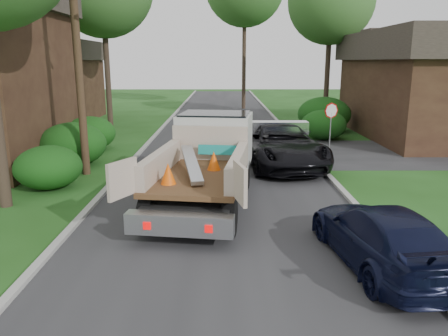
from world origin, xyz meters
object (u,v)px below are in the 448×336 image
at_px(utility_pole, 77,40).
at_px(flatbed_truck, 209,154).
at_px(tree_right_far, 331,1).
at_px(house_right, 444,83).
at_px(house_left_far, 46,80).
at_px(black_pickup, 279,145).
at_px(navy_suv, 382,236).
at_px(stop_sign, 331,117).

height_order(utility_pole, flatbed_truck, utility_pole).
xyz_separation_m(tree_right_far, flatbed_truck, (-7.98, -17.92, -7.04)).
bearing_deg(house_right, house_left_far, 163.20).
height_order(black_pickup, navy_suv, black_pickup).
bearing_deg(house_right, utility_pole, -153.99).
xyz_separation_m(house_left_far, black_pickup, (15.90, -15.48, -2.14)).
relative_size(house_left_far, flatbed_truck, 1.04).
bearing_deg(house_left_far, flatbed_truck, -56.83).
relative_size(house_right, flatbed_truck, 1.78).
xyz_separation_m(black_pickup, navy_suv, (1.05, -9.60, -0.23)).
bearing_deg(flatbed_truck, tree_right_far, 73.86).
xyz_separation_m(utility_pole, black_pickup, (7.88, 1.53, -4.27)).
bearing_deg(stop_sign, flatbed_truck, -129.39).
distance_m(stop_sign, tree_right_far, 13.08).
relative_size(house_left_far, house_right, 0.58).
height_order(stop_sign, house_left_far, house_left_far).
bearing_deg(navy_suv, house_right, -126.36).
relative_size(stop_sign, house_left_far, 0.33).
bearing_deg(tree_right_far, house_right, -47.49).
bearing_deg(house_left_far, navy_suv, -55.96).
relative_size(utility_pole, black_pickup, 1.53).
relative_size(utility_pole, tree_right_far, 0.87).
bearing_deg(stop_sign, black_pickup, -138.42).
relative_size(tree_right_far, flatbed_truck, 1.58).
height_order(house_left_far, house_right, house_right).
bearing_deg(utility_pole, navy_suv, -42.09).
height_order(house_right, navy_suv, house_right).
bearing_deg(tree_right_far, stop_sign, -101.81).
relative_size(house_right, tree_right_far, 1.13).
bearing_deg(black_pickup, utility_pole, -177.93).
distance_m(tree_right_far, black_pickup, 16.28).
bearing_deg(black_pickup, stop_sign, 32.63).
bearing_deg(stop_sign, house_left_far, 145.19).
xyz_separation_m(stop_sign, flatbed_truck, (-5.68, -6.92, -0.34)).
distance_m(utility_pole, navy_suv, 12.84).
relative_size(flatbed_truck, navy_suv, 1.55).
bearing_deg(utility_pole, stop_sign, 20.62).
bearing_deg(house_right, flatbed_truck, -138.52).
bearing_deg(navy_suv, house_left_far, -63.09).
bearing_deg(stop_sign, utility_pole, -159.38).
bearing_deg(black_pickup, house_right, 26.27).
xyz_separation_m(stop_sign, house_left_far, (-18.70, 13.00, 1.27)).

